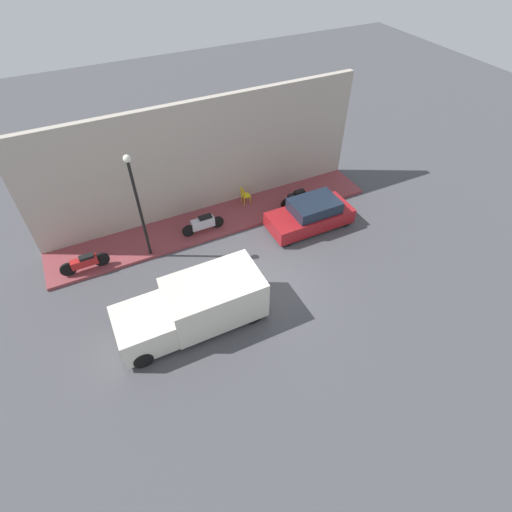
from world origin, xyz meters
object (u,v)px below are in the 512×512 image
delivery_van (193,306)px  cafe_chair (244,195)px  motorcycle_red (85,262)px  motorcycle_black (297,198)px  scooter_silver (203,224)px  parked_car (311,215)px  streetlamp (137,198)px

delivery_van → cafe_chair: bearing=-39.1°
motorcycle_red → motorcycle_black: (0.05, -10.22, 0.01)m
scooter_silver → cafe_chair: bearing=-66.3°
parked_car → motorcycle_red: bearing=81.6°
parked_car → delivery_van: (-3.01, 6.86, 0.29)m
motorcycle_black → cafe_chair: (1.29, 2.28, 0.08)m
delivery_van → motorcycle_red: size_ratio=2.68×
motorcycle_red → cafe_chair: size_ratio=2.24×
streetlamp → motorcycle_red: bearing=86.3°
delivery_van → scooter_silver: size_ratio=2.65×
motorcycle_black → cafe_chair: bearing=60.5°
scooter_silver → motorcycle_black: bearing=-91.5°
delivery_van → scooter_silver: (4.67, -2.11, -0.34)m
parked_car → motorcycle_red: 10.17m
motorcycle_black → delivery_van: bearing=122.9°
motorcycle_red → streetlamp: 3.68m
parked_car → delivery_van: 7.50m
parked_car → cafe_chair: size_ratio=4.49×
delivery_van → cafe_chair: 7.52m
motorcycle_red → cafe_chair: bearing=-80.4°
parked_car → motorcycle_black: bearing=-5.8°
motorcycle_black → streetlamp: streetlamp is taller
cafe_chair → parked_car: bearing=-143.0°
scooter_silver → motorcycle_black: (-0.13, -4.91, -0.02)m
motorcycle_black → motorcycle_red: bearing=90.3°
delivery_van → streetlamp: (4.32, 0.53, 2.16)m
motorcycle_red → motorcycle_black: motorcycle_black is taller
cafe_chair → scooter_silver: bearing=113.7°
motorcycle_black → streetlamp: 7.96m
parked_car → delivery_van: bearing=113.7°
delivery_van → scooter_silver: 5.14m
delivery_van → cafe_chair: size_ratio=6.00×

